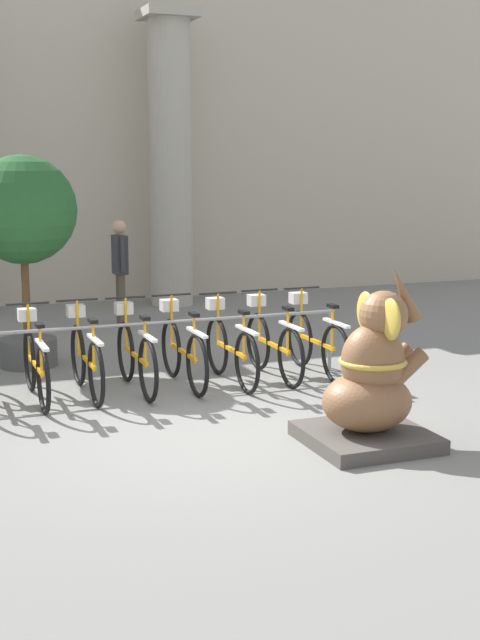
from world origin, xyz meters
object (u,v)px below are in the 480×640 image
(bicycle_2, at_px, (35,363))
(bicycle_6, at_px, (230,348))
(bicycle_4, at_px, (136,355))
(bicycle_5, at_px, (183,351))
(bicycle_7, at_px, (273,344))
(person_pedestrian, at_px, (120,262))
(elephant_statue, at_px, (372,384))
(potted_tree, at_px, (23,220))
(bicycle_3, at_px, (86,358))
(bicycle_8, at_px, (316,341))

(bicycle_2, bearing_deg, bicycle_6, -0.30)
(bicycle_4, xyz_separation_m, bicycle_5, (0.57, 0.01, 0.00))
(bicycle_4, relative_size, bicycle_7, 1.00)
(bicycle_2, relative_size, person_pedestrian, 1.03)
(elephant_statue, height_order, potted_tree, potted_tree)
(bicycle_3, relative_size, potted_tree, 0.64)
(bicycle_2, distance_m, bicycle_3, 0.57)
(bicycle_6, height_order, elephant_statue, elephant_statue)
(elephant_statue, bearing_deg, bicycle_6, 98.85)
(person_pedestrian, height_order, potted_tree, potted_tree)
(bicycle_5, bearing_deg, elephant_statue, -70.13)
(elephant_statue, bearing_deg, bicycle_3, 127.98)
(bicycle_3, height_order, potted_tree, potted_tree)
(potted_tree, bearing_deg, bicycle_3, -76.36)
(bicycle_4, relative_size, person_pedestrian, 1.03)
(bicycle_7, bearing_deg, bicycle_8, -1.97)
(bicycle_5, height_order, bicycle_8, same)
(bicycle_7, distance_m, elephant_statue, 2.68)
(bicycle_3, xyz_separation_m, bicycle_4, (0.57, -0.01, 0.00))
(elephant_statue, bearing_deg, bicycle_7, 86.65)
(bicycle_8, relative_size, potted_tree, 0.64)
(bicycle_5, relative_size, bicycle_7, 1.00)
(bicycle_7, relative_size, bicycle_8, 1.00)
(bicycle_8, bearing_deg, bicycle_2, -179.65)
(potted_tree, bearing_deg, elephant_statue, -60.16)
(bicycle_3, xyz_separation_m, bicycle_5, (1.13, -0.00, 0.00))
(bicycle_6, height_order, person_pedestrian, person_pedestrian)
(bicycle_6, height_order, bicycle_8, same)
(elephant_statue, bearing_deg, bicycle_4, 119.86)
(bicycle_7, xyz_separation_m, bicycle_8, (0.57, -0.02, 0.00))
(bicycle_8, xyz_separation_m, person_pedestrian, (-1.44, 4.15, 0.58))
(bicycle_3, relative_size, bicycle_8, 1.00)
(bicycle_4, bearing_deg, bicycle_8, -0.60)
(bicycle_7, distance_m, potted_tree, 3.48)
(bicycle_5, xyz_separation_m, elephant_statue, (0.97, -2.69, 0.15))
(bicycle_2, relative_size, elephant_statue, 1.02)
(bicycle_6, bearing_deg, bicycle_5, 172.99)
(bicycle_6, relative_size, bicycle_7, 1.00)
(bicycle_4, distance_m, bicycle_5, 0.57)
(bicycle_4, xyz_separation_m, potted_tree, (-0.97, 1.70, 1.44))
(bicycle_8, bearing_deg, bicycle_5, 178.75)
(bicycle_5, bearing_deg, bicycle_2, -178.05)
(bicycle_8, distance_m, elephant_statue, 2.76)
(potted_tree, bearing_deg, bicycle_7, -32.58)
(bicycle_3, height_order, bicycle_4, same)
(bicycle_2, bearing_deg, person_pedestrian, 64.92)
(bicycle_2, bearing_deg, bicycle_5, 1.95)
(bicycle_4, distance_m, bicycle_6, 1.13)
(bicycle_7, bearing_deg, bicycle_4, 179.85)
(bicycle_2, relative_size, bicycle_5, 1.00)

